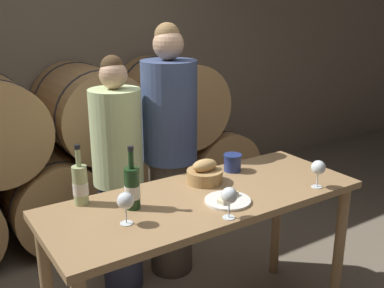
# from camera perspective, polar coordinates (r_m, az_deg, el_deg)

# --- Properties ---
(stone_wall_back) EXTENTS (10.00, 0.12, 3.20)m
(stone_wall_back) POSITION_cam_1_polar(r_m,az_deg,el_deg) (4.25, -16.26, 13.06)
(stone_wall_back) COLOR gray
(stone_wall_back) RESTS_ON ground_plane
(barrel_stack) EXTENTS (3.08, 0.88, 1.41)m
(barrel_stack) POSITION_cam_1_polar(r_m,az_deg,el_deg) (3.91, -12.61, -1.28)
(barrel_stack) COLOR tan
(barrel_stack) RESTS_ON ground_plane
(tasting_table) EXTENTS (1.72, 0.66, 0.90)m
(tasting_table) POSITION_cam_1_polar(r_m,az_deg,el_deg) (2.45, 1.71, -9.22)
(tasting_table) COLOR #99754C
(tasting_table) RESTS_ON ground_plane
(person_left) EXTENTS (0.32, 0.32, 1.58)m
(person_left) POSITION_cam_1_polar(r_m,az_deg,el_deg) (2.94, -9.30, -4.20)
(person_left) COLOR #2D334C
(person_left) RESTS_ON ground_plane
(person_right) EXTENTS (0.37, 0.37, 1.76)m
(person_right) POSITION_cam_1_polar(r_m,az_deg,el_deg) (3.07, -2.81, -1.24)
(person_right) COLOR #4C4238
(person_right) RESTS_ON ground_plane
(wine_bottle_red) EXTENTS (0.08, 0.08, 0.32)m
(wine_bottle_red) POSITION_cam_1_polar(r_m,az_deg,el_deg) (2.23, -7.60, -5.52)
(wine_bottle_red) COLOR #193819
(wine_bottle_red) RESTS_ON tasting_table
(wine_bottle_white) EXTENTS (0.08, 0.08, 0.31)m
(wine_bottle_white) POSITION_cam_1_polar(r_m,az_deg,el_deg) (2.33, -14.01, -5.01)
(wine_bottle_white) COLOR #ADBC7F
(wine_bottle_white) RESTS_ON tasting_table
(blue_crock) EXTENTS (0.11, 0.11, 0.10)m
(blue_crock) POSITION_cam_1_polar(r_m,az_deg,el_deg) (2.72, 5.17, -2.27)
(blue_crock) COLOR navy
(blue_crock) RESTS_ON tasting_table
(bread_basket) EXTENTS (0.20, 0.20, 0.14)m
(bread_basket) POSITION_cam_1_polar(r_m,az_deg,el_deg) (2.54, 1.62, -3.77)
(bread_basket) COLOR #A87F4C
(bread_basket) RESTS_ON tasting_table
(cheese_plate) EXTENTS (0.24, 0.24, 0.04)m
(cheese_plate) POSITION_cam_1_polar(r_m,az_deg,el_deg) (2.32, 4.56, -7.14)
(cheese_plate) COLOR white
(cheese_plate) RESTS_ON tasting_table
(wine_glass_far_left) EXTENTS (0.08, 0.08, 0.16)m
(wine_glass_far_left) POSITION_cam_1_polar(r_m,az_deg,el_deg) (2.08, -8.45, -7.22)
(wine_glass_far_left) COLOR white
(wine_glass_far_left) RESTS_ON tasting_table
(wine_glass_left) EXTENTS (0.08, 0.08, 0.16)m
(wine_glass_left) POSITION_cam_1_polar(r_m,az_deg,el_deg) (2.12, 4.76, -6.61)
(wine_glass_left) COLOR white
(wine_glass_left) RESTS_ON tasting_table
(wine_glass_center) EXTENTS (0.08, 0.08, 0.16)m
(wine_glass_center) POSITION_cam_1_polar(r_m,az_deg,el_deg) (2.55, 15.75, -2.96)
(wine_glass_center) COLOR white
(wine_glass_center) RESTS_ON tasting_table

